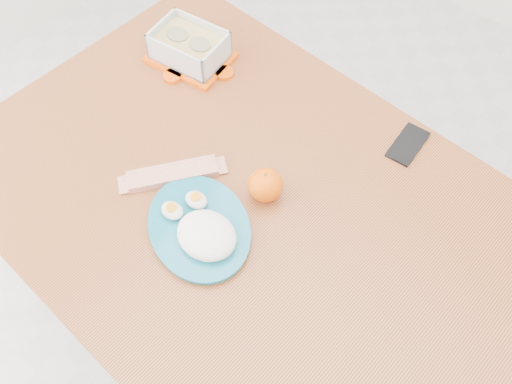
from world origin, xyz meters
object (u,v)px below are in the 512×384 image
Objects in this scene: smartphone at (408,144)px; rice_plate at (201,228)px; orange_fruit at (265,185)px; food_container at (189,47)px; dining_table at (256,226)px.

rice_plate is at bearing -117.77° from smartphone.
food_container is at bearing 153.70° from orange_fruit.
food_container is at bearing -173.00° from smartphone.
rice_plate is at bearing -51.71° from food_container.
food_container is (-0.42, 0.24, 0.13)m from dining_table.
dining_table is 18.24× the size of orange_fruit.
rice_plate is at bearing -104.19° from orange_fruit.
smartphone is at bearing 93.56° from rice_plate.
orange_fruit is (-0.00, 0.04, 0.12)m from dining_table.
rice_plate reaches higher than smartphone.
food_container is 1.84× the size of smartphone.
food_container reaches higher than orange_fruit.
orange_fruit is 0.64× the size of smartphone.
smartphone is at bearing 3.74° from food_container.
orange_fruit is at bearing -33.57° from food_container.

